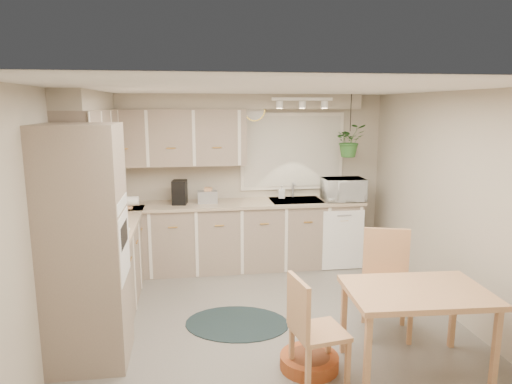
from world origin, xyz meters
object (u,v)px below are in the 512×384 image
dining_table (415,330)px  pet_bed (309,362)px  microwave (343,187)px  braided_rug (237,323)px  chair_back (388,284)px  chair_left (320,329)px

dining_table → pet_bed: 0.94m
dining_table → microwave: size_ratio=2.06×
braided_rug → chair_back: bearing=-15.6°
braided_rug → pet_bed: 1.05m
chair_left → microwave: size_ratio=1.60×
dining_table → pet_bed: (-0.88, 0.15, -0.31)m
chair_left → chair_back: (0.89, 0.67, 0.06)m
chair_left → braided_rug: size_ratio=0.83×
chair_left → chair_back: bearing=118.0°
chair_left → dining_table: bearing=82.5°
dining_table → braided_rug: bearing=143.3°
chair_left → microwave: 2.97m
chair_left → microwave: bearing=148.5°
pet_bed → chair_back: bearing=28.5°
chair_left → braided_rug: (-0.57, 1.07, -0.45)m
pet_bed → microwave: size_ratio=0.90×
chair_back → dining_table: bearing=103.2°
braided_rug → pet_bed: (0.53, -0.90, 0.05)m
chair_left → pet_bed: size_ratio=1.77×
chair_back → braided_rug: 1.59m
chair_back → chair_left: bearing=54.0°
microwave → pet_bed: bearing=-113.4°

